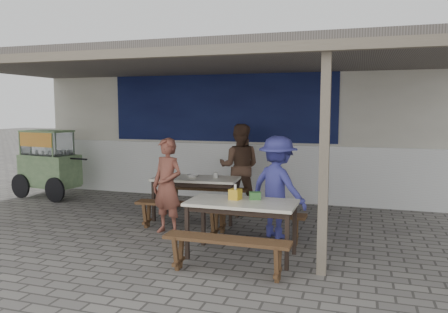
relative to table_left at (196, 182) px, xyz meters
name	(u,v)px	position (x,y,z in m)	size (l,w,h in m)	color
ground	(172,236)	(0.01, -1.04, -0.67)	(60.00, 60.00, 0.00)	slate
back_wall	(236,119)	(0.01, 2.53, 1.05)	(9.00, 1.28, 3.50)	beige
warung_roof	(193,63)	(0.02, -0.15, 2.04)	(9.00, 4.21, 2.81)	#5D564F
table_left	(196,182)	(0.00, 0.00, 0.00)	(1.54, 0.82, 0.75)	white
bench_left_street	(184,209)	(0.06, -0.69, -0.33)	(1.61, 0.41, 0.45)	brown
bench_left_wall	(206,193)	(-0.06, 0.69, -0.33)	(1.61, 0.41, 0.45)	brown
table_right	(242,207)	(1.29, -1.64, 0.00)	(1.43, 0.73, 0.75)	white
bench_right_street	(226,247)	(1.29, -2.33, -0.33)	(1.53, 0.28, 0.45)	brown
bench_right_wall	(254,219)	(1.29, -0.96, -0.33)	(1.53, 0.28, 0.45)	brown
vendor_cart	(49,161)	(-3.81, 0.83, 0.13)	(1.91, 0.92, 1.49)	#789664
patron_street_side	(167,186)	(-0.12, -0.93, 0.08)	(0.55, 0.36, 1.51)	brown
patron_wall_side	(240,167)	(0.50, 1.04, 0.16)	(0.81, 0.63, 1.67)	brown
patron_right_table	(278,187)	(1.57, -0.61, 0.10)	(1.00, 0.58, 1.55)	#3E409C
tissue_box	(235,194)	(1.17, -1.56, 0.15)	(0.14, 0.14, 0.14)	gold
donation_box	(255,196)	(1.43, -1.48, 0.13)	(0.15, 0.10, 0.10)	#356C30
condiment_jar	(216,175)	(0.33, 0.11, 0.12)	(0.08, 0.08, 0.09)	beige
condiment_bowl	(193,176)	(-0.06, 0.03, 0.10)	(0.21, 0.21, 0.05)	white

